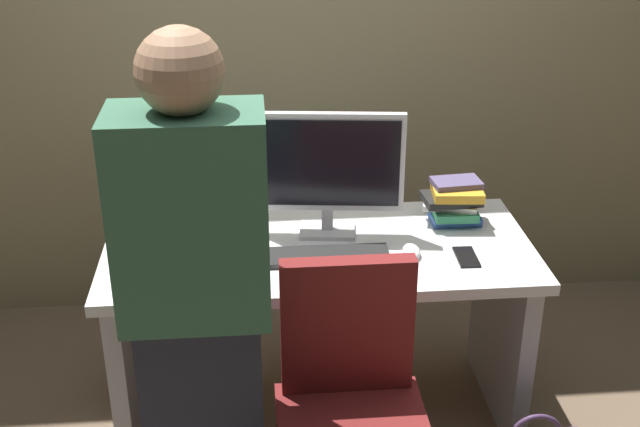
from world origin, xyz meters
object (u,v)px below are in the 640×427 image
at_px(desk, 319,299).
at_px(book_stack, 454,202).
at_px(monitor, 328,167).
at_px(cup_near_keyboard, 178,266).
at_px(keyboard, 326,256).
at_px(person_at_desk, 198,316).
at_px(mouse, 412,251).
at_px(cell_phone, 466,257).

bearing_deg(desk, book_stack, 16.21).
xyz_separation_m(monitor, cup_near_keyboard, (-0.52, -0.29, -0.21)).
distance_m(cup_near_keyboard, book_stack, 1.05).
height_order(desk, cup_near_keyboard, cup_near_keyboard).
distance_m(desk, keyboard, 0.25).
xyz_separation_m(person_at_desk, mouse, (0.70, 0.51, -0.10)).
height_order(person_at_desk, keyboard, person_at_desk).
bearing_deg(cell_phone, mouse, 170.83).
distance_m(mouse, book_stack, 0.33).
bearing_deg(book_stack, cell_phone, -93.93).
bearing_deg(keyboard, person_at_desk, -127.66).
bearing_deg(keyboard, book_stack, 26.75).
relative_size(desk, monitor, 2.79).
relative_size(desk, person_at_desk, 0.92).
relative_size(keyboard, book_stack, 1.91).
distance_m(desk, cup_near_keyboard, 0.57).
xyz_separation_m(cup_near_keyboard, cell_phone, (0.97, 0.05, -0.04)).
relative_size(person_at_desk, cup_near_keyboard, 19.21).
distance_m(mouse, cell_phone, 0.19).
distance_m(monitor, keyboard, 0.32).
height_order(person_at_desk, mouse, person_at_desk).
xyz_separation_m(person_at_desk, cup_near_keyboard, (-0.09, 0.43, -0.08)).
distance_m(monitor, mouse, 0.41).
bearing_deg(monitor, desk, -111.85).
bearing_deg(person_at_desk, mouse, 36.33).
bearing_deg(monitor, person_at_desk, -120.91).
height_order(desk, monitor, monitor).
bearing_deg(desk, mouse, -17.68).
height_order(keyboard, cell_phone, keyboard).
bearing_deg(book_stack, monitor, -174.07).
relative_size(keyboard, cup_near_keyboard, 5.04).
distance_m(keyboard, cup_near_keyboard, 0.50).
bearing_deg(person_at_desk, cell_phone, 28.50).
bearing_deg(cup_near_keyboard, person_at_desk, -78.27).
bearing_deg(person_at_desk, monitor, 59.09).
relative_size(monitor, cup_near_keyboard, 6.33).
distance_m(keyboard, mouse, 0.29).
xyz_separation_m(mouse, cup_near_keyboard, (-0.79, -0.09, 0.03)).
bearing_deg(cup_near_keyboard, keyboard, 10.15).
bearing_deg(cell_phone, monitor, 154.22).
bearing_deg(desk, monitor, 68.15).
relative_size(person_at_desk, mouse, 16.39).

